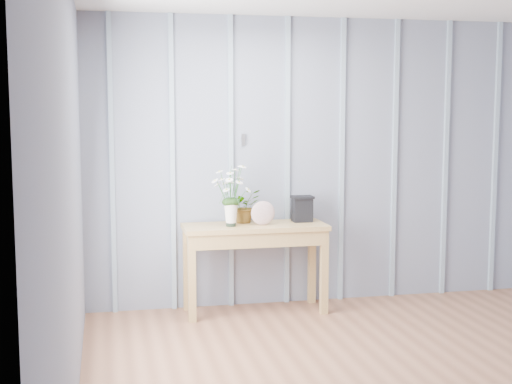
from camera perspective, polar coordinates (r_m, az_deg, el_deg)
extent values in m
cube|color=gray|center=(6.30, 4.69, 2.43)|extent=(4.00, 0.01, 2.50)
cube|color=#BABBC0|center=(6.12, -1.02, 4.20)|extent=(0.03, 0.01, 0.10)
cube|color=#889EAF|center=(6.02, -11.45, 2.12)|extent=(0.04, 0.03, 2.50)
cube|color=#889EAF|center=(6.05, -6.70, 2.23)|extent=(0.04, 0.03, 2.50)
cube|color=#889EAF|center=(6.11, -2.03, 2.32)|extent=(0.04, 0.03, 2.50)
cube|color=#889EAF|center=(6.22, 2.51, 2.39)|extent=(0.04, 0.03, 2.50)
cube|color=#889EAF|center=(6.37, 6.87, 2.45)|extent=(0.04, 0.03, 2.50)
cube|color=#889EAF|center=(6.54, 11.02, 2.49)|extent=(0.04, 0.03, 2.50)
cube|color=#889EAF|center=(6.76, 14.93, 2.52)|extent=(0.04, 0.03, 2.50)
cube|color=#889EAF|center=(7.00, 18.58, 2.53)|extent=(0.04, 0.03, 2.50)
cube|color=#A9844A|center=(5.97, -0.10, -2.80)|extent=(1.20, 0.45, 0.04)
cube|color=#A9844A|center=(5.99, -0.10, -3.56)|extent=(1.13, 0.42, 0.12)
cube|color=#A9844A|center=(5.78, -5.15, -6.94)|extent=(0.06, 0.06, 0.71)
cube|color=#A9844A|center=(6.02, 5.47, -6.41)|extent=(0.06, 0.06, 0.71)
cube|color=#A9844A|center=(6.13, -5.56, -6.16)|extent=(0.06, 0.06, 0.71)
cube|color=#A9844A|center=(6.35, 4.49, -5.70)|extent=(0.06, 0.06, 0.71)
cylinder|color=black|center=(5.88, -2.02, -2.51)|extent=(0.08, 0.08, 0.05)
cone|color=white|center=(5.87, -2.02, -1.74)|extent=(0.14, 0.14, 0.19)
ellipsoid|color=black|center=(5.85, -2.02, -0.81)|extent=(0.15, 0.13, 0.08)
imported|color=black|center=(6.05, -0.93, -1.11)|extent=(0.30, 0.28, 0.29)
ellipsoid|color=#864A58|center=(5.92, 0.56, -1.70)|extent=(0.20, 0.06, 0.20)
cube|color=black|center=(6.11, 3.71, -1.45)|extent=(0.16, 0.12, 0.20)
cube|color=black|center=(6.10, 3.72, -0.41)|extent=(0.18, 0.14, 0.02)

